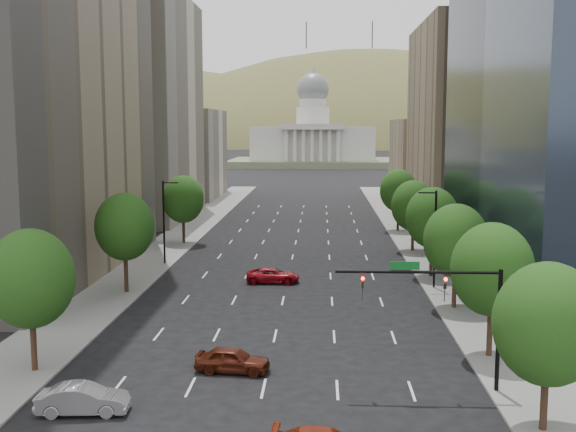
# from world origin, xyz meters

# --- Properties ---
(sidewalk_left) EXTENTS (6.00, 200.00, 0.15)m
(sidewalk_left) POSITION_xyz_m (-15.50, 60.00, 0.07)
(sidewalk_left) COLOR slate
(sidewalk_left) RESTS_ON ground
(sidewalk_right) EXTENTS (6.00, 200.00, 0.15)m
(sidewalk_right) POSITION_xyz_m (15.50, 60.00, 0.07)
(sidewalk_right) COLOR slate
(sidewalk_right) RESTS_ON ground
(midrise_cream_left) EXTENTS (14.00, 30.00, 35.00)m
(midrise_cream_left) POSITION_xyz_m (-25.00, 103.00, 17.50)
(midrise_cream_left) COLOR beige
(midrise_cream_left) RESTS_ON ground
(filler_left) EXTENTS (14.00, 26.00, 18.00)m
(filler_left) POSITION_xyz_m (-25.00, 136.00, 9.00)
(filler_left) COLOR beige
(filler_left) RESTS_ON ground
(parking_tan_right) EXTENTS (14.00, 30.00, 30.00)m
(parking_tan_right) POSITION_xyz_m (25.00, 100.00, 15.00)
(parking_tan_right) COLOR #8C7759
(parking_tan_right) RESTS_ON ground
(filler_right) EXTENTS (14.00, 26.00, 16.00)m
(filler_right) POSITION_xyz_m (25.00, 133.00, 8.00)
(filler_right) COLOR #8C7759
(filler_right) RESTS_ON ground
(tree_right_0) EXTENTS (5.20, 5.20, 8.39)m
(tree_right_0) POSITION_xyz_m (14.00, 25.00, 5.39)
(tree_right_0) COLOR #382316
(tree_right_0) RESTS_ON ground
(tree_right_1) EXTENTS (5.20, 5.20, 8.75)m
(tree_right_1) POSITION_xyz_m (14.00, 36.00, 5.75)
(tree_right_1) COLOR #382316
(tree_right_1) RESTS_ON ground
(tree_right_2) EXTENTS (5.20, 5.20, 8.61)m
(tree_right_2) POSITION_xyz_m (14.00, 48.00, 5.60)
(tree_right_2) COLOR #382316
(tree_right_2) RESTS_ON ground
(tree_right_3) EXTENTS (5.20, 5.20, 8.89)m
(tree_right_3) POSITION_xyz_m (14.00, 60.00, 5.89)
(tree_right_3) COLOR #382316
(tree_right_3) RESTS_ON ground
(tree_right_4) EXTENTS (5.20, 5.20, 8.46)m
(tree_right_4) POSITION_xyz_m (14.00, 74.00, 5.46)
(tree_right_4) COLOR #382316
(tree_right_4) RESTS_ON ground
(tree_right_5) EXTENTS (5.20, 5.20, 8.75)m
(tree_right_5) POSITION_xyz_m (14.00, 90.00, 5.75)
(tree_right_5) COLOR #382316
(tree_right_5) RESTS_ON ground
(tree_left_0) EXTENTS (5.20, 5.20, 8.75)m
(tree_left_0) POSITION_xyz_m (-14.00, 32.00, 5.75)
(tree_left_0) COLOR #382316
(tree_left_0) RESTS_ON ground
(tree_left_1) EXTENTS (5.20, 5.20, 8.97)m
(tree_left_1) POSITION_xyz_m (-14.00, 52.00, 5.96)
(tree_left_1) COLOR #382316
(tree_left_1) RESTS_ON ground
(tree_left_2) EXTENTS (5.20, 5.20, 8.68)m
(tree_left_2) POSITION_xyz_m (-14.00, 78.00, 5.68)
(tree_left_2) COLOR #382316
(tree_left_2) RESTS_ON ground
(streetlight_rn) EXTENTS (1.70, 0.20, 9.00)m
(streetlight_rn) POSITION_xyz_m (13.44, 55.00, 4.84)
(streetlight_rn) COLOR black
(streetlight_rn) RESTS_ON ground
(streetlight_ln) EXTENTS (1.70, 0.20, 9.00)m
(streetlight_ln) POSITION_xyz_m (-13.44, 65.00, 4.84)
(streetlight_ln) COLOR black
(streetlight_ln) RESTS_ON ground
(traffic_signal) EXTENTS (9.12, 0.40, 7.38)m
(traffic_signal) POSITION_xyz_m (10.53, 30.00, 5.17)
(traffic_signal) COLOR black
(traffic_signal) RESTS_ON ground
(capitol) EXTENTS (60.00, 40.00, 35.20)m
(capitol) POSITION_xyz_m (0.00, 249.71, 8.58)
(capitol) COLOR #596647
(capitol) RESTS_ON ground
(foothills) EXTENTS (720.00, 413.00, 263.00)m
(foothills) POSITION_xyz_m (34.67, 599.39, -37.78)
(foothills) COLOR olive
(foothills) RESTS_ON ground
(car_maroon) EXTENTS (4.70, 2.34, 1.54)m
(car_maroon) POSITION_xyz_m (-2.08, 32.58, 0.77)
(car_maroon) COLOR #49180C
(car_maroon) RESTS_ON ground
(car_silver) EXTENTS (4.82, 2.05, 1.55)m
(car_silver) POSITION_xyz_m (-9.00, 26.10, 0.77)
(car_silver) COLOR gray
(car_silver) RESTS_ON ground
(car_red_far) EXTENTS (5.06, 2.42, 1.39)m
(car_red_far) POSITION_xyz_m (-1.32, 56.85, 0.70)
(car_red_far) COLOR maroon
(car_red_far) RESTS_ON ground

